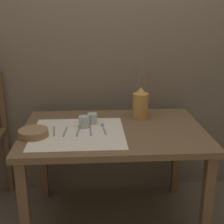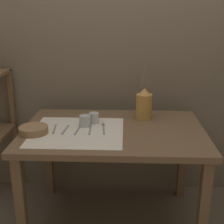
{
  "view_description": "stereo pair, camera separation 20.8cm",
  "coord_description": "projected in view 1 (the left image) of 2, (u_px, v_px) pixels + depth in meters",
  "views": [
    {
      "loc": [
        -0.13,
        -1.98,
        1.5
      ],
      "look_at": [
        -0.01,
        0.0,
        0.86
      ],
      "focal_mm": 50.0,
      "sensor_mm": 36.0,
      "label": 1
    },
    {
      "loc": [
        0.07,
        -1.98,
        1.5
      ],
      "look_at": [
        -0.01,
        0.0,
        0.86
      ],
      "focal_mm": 50.0,
      "sensor_mm": 36.0,
      "label": 2
    }
  ],
  "objects": [
    {
      "name": "fork_inner",
      "position": [
        91.0,
        131.0,
        2.08
      ],
      "size": [
        0.02,
        0.17,
        0.0
      ],
      "color": "gray",
      "rests_on": "wooden_table"
    },
    {
      "name": "spoon_outer",
      "position": [
        79.0,
        128.0,
        2.11
      ],
      "size": [
        0.03,
        0.18,
        0.02
      ],
      "color": "gray",
      "rests_on": "wooden_table"
    },
    {
      "name": "pitcher_with_flowers",
      "position": [
        141.0,
        104.0,
        2.31
      ],
      "size": [
        0.12,
        0.12,
        0.41
      ],
      "color": "#B7843D",
      "rests_on": "wooden_table"
    },
    {
      "name": "wooden_bowl",
      "position": [
        33.0,
        133.0,
        1.98
      ],
      "size": [
        0.19,
        0.19,
        0.05
      ],
      "color": "#8E6B47",
      "rests_on": "wooden_table"
    },
    {
      "name": "knife_center",
      "position": [
        54.0,
        131.0,
        2.07
      ],
      "size": [
        0.03,
        0.17,
        0.0
      ],
      "color": "gray",
      "rests_on": "wooden_table"
    },
    {
      "name": "stone_wall_back",
      "position": [
        109.0,
        51.0,
        2.48
      ],
      "size": [
        7.0,
        0.06,
        2.4
      ],
      "color": "#6B5E4C",
      "rests_on": "ground_plane"
    },
    {
      "name": "ground_plane",
      "position": [
        113.0,
        220.0,
        2.35
      ],
      "size": [
        12.0,
        12.0,
        0.0
      ],
      "primitive_type": "plane",
      "color": "brown"
    },
    {
      "name": "glass_tumbler_near",
      "position": [
        84.0,
        122.0,
        2.13
      ],
      "size": [
        0.07,
        0.07,
        0.08
      ],
      "color": "#B7C1BC",
      "rests_on": "wooden_table"
    },
    {
      "name": "glass_tumbler_far",
      "position": [
        92.0,
        118.0,
        2.2
      ],
      "size": [
        0.07,
        0.07,
        0.07
      ],
      "color": "#B7C1BC",
      "rests_on": "wooden_table"
    },
    {
      "name": "spoon_inner",
      "position": [
        103.0,
        127.0,
        2.14
      ],
      "size": [
        0.04,
        0.18,
        0.02
      ],
      "color": "gray",
      "rests_on": "wooden_table"
    },
    {
      "name": "linen_cloth",
      "position": [
        78.0,
        133.0,
        2.04
      ],
      "size": [
        0.6,
        0.56,
        0.0
      ],
      "color": "beige",
      "rests_on": "wooden_table"
    },
    {
      "name": "wooden_table",
      "position": [
        113.0,
        141.0,
        2.15
      ],
      "size": [
        1.23,
        0.84,
        0.74
      ],
      "color": "brown",
      "rests_on": "ground_plane"
    },
    {
      "name": "fork_outer",
      "position": [
        65.0,
        131.0,
        2.06
      ],
      "size": [
        0.02,
        0.17,
        0.0
      ],
      "color": "gray",
      "rests_on": "wooden_table"
    }
  ]
}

